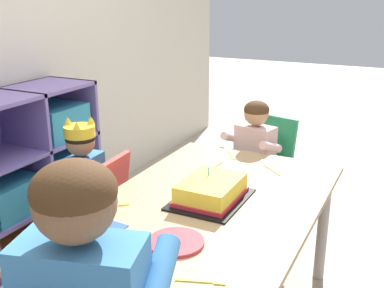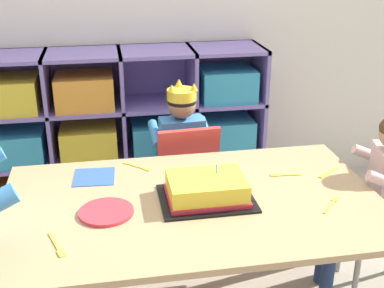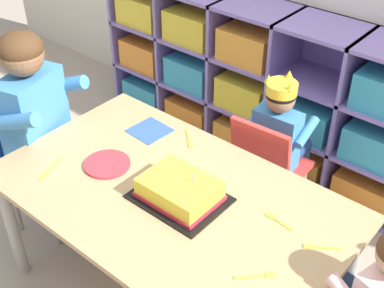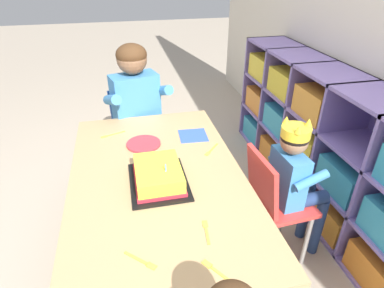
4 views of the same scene
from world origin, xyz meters
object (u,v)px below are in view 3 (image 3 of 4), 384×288
Objects in this scene: classroom_chair_adult_side at (33,150)px; fork_beside_plate_stack at (258,276)px; child_with_crown at (281,133)px; fork_near_cake_tray at (49,170)px; activity_table at (170,207)px; classroom_chair_blue at (267,166)px; birthday_cake_on_tray at (180,191)px; adult_helper_seated at (45,118)px; fork_scattered_mid_table at (319,247)px; paper_plate_stack at (107,164)px; fork_at_table_front_edge at (189,140)px; fork_near_child_seat at (277,220)px.

fork_beside_plate_stack is (1.31, -0.06, 0.16)m from classroom_chair_adult_side.
child_with_crown is 5.95× the size of fork_near_cake_tray.
activity_table is at bearing -60.55° from fork_beside_plate_stack.
classroom_chair_blue is at bearing -53.37° from fork_near_cake_tray.
activity_table is 0.70m from child_with_crown.
classroom_chair_adult_side is 2.10× the size of birthday_cake_on_tray.
adult_helper_seated is at bearing -178.01° from activity_table.
birthday_cake_on_tray is (0.77, 0.03, -0.01)m from adult_helper_seated.
classroom_chair_blue is at bearing 102.87° from fork_scattered_mid_table.
paper_plate_stack is (-0.38, -0.63, 0.20)m from classroom_chair_blue.
paper_plate_stack is 1.65× the size of fork_at_table_front_edge.
adult_helper_seated reaches higher than classroom_chair_blue.
classroom_chair_adult_side is at bearing 47.26° from fork_near_cake_tray.
adult_helper_seated reaches higher than child_with_crown.
classroom_chair_adult_side is at bearing -176.31° from birthday_cake_on_tray.
paper_plate_stack is (0.41, -0.01, -0.04)m from adult_helper_seated.
fork_near_cake_tray is (0.37, -0.16, 0.16)m from classroom_chair_adult_side.
child_with_crown reaches higher than fork_beside_plate_stack.
paper_plate_stack is (0.52, 0.02, 0.17)m from classroom_chair_adult_side.
fork_near_child_seat and fork_scattered_mid_table have the same top height.
classroom_chair_adult_side is 6.49× the size of fork_beside_plate_stack.
adult_helper_seated is at bearing 152.32° from fork_scattered_mid_table.
child_with_crown is 7.62× the size of fork_scattered_mid_table.
paper_plate_stack is at bearing -103.51° from classroom_chair_adult_side.
paper_plate_stack is 0.80m from fork_beside_plate_stack.
child_with_crown is 0.77m from fork_scattered_mid_table.
child_with_crown is 0.83m from paper_plate_stack.
birthday_cake_on_tray is 0.37m from fork_near_child_seat.
fork_near_child_seat is at bearing -97.20° from adult_helper_seated.
paper_plate_stack is 0.89m from fork_scattered_mid_table.
classroom_chair_adult_side is 4.95× the size of fork_near_cake_tray.
fork_at_table_front_edge is (-0.23, -0.39, 0.06)m from child_with_crown.
fork_near_cake_tray is at bearing -128.38° from classroom_chair_adult_side.
adult_helper_seated is at bearing 178.33° from paper_plate_stack.
child_with_crown is 1.07m from adult_helper_seated.
classroom_chair_adult_side is at bearing -176.21° from activity_table.
classroom_chair_blue is 4.74× the size of fork_near_cake_tray.
birthday_cake_on_tray is at bearing -62.24° from fork_beside_plate_stack.
adult_helper_seated is 9.12× the size of fork_at_table_front_edge.
activity_table is at bearing 6.86° from paper_plate_stack.
activity_table is 0.73m from adult_helper_seated.
adult_helper_seated is at bearing 34.65° from fork_near_cake_tray.
child_with_crown reaches higher than fork_near_cake_tray.
classroom_chair_blue is 0.41m from fork_at_table_front_edge.
fork_near_cake_tray is (-0.53, -0.91, 0.06)m from child_with_crown.
fork_near_child_seat is at bearing 21.56° from birthday_cake_on_tray.
activity_table is 1.60× the size of child_with_crown.
fork_near_child_seat is 0.86× the size of fork_near_cake_tray.
fork_beside_plate_stack is (0.41, -0.70, 0.19)m from classroom_chair_blue.
classroom_chair_adult_side is 0.55m from paper_plate_stack.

